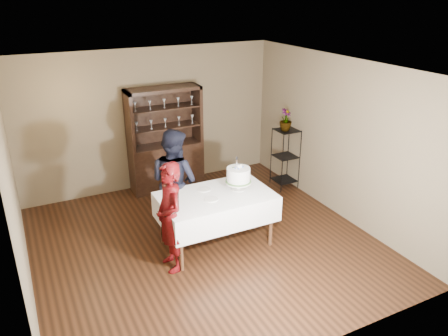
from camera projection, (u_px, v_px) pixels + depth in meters
The scene contains 14 objects.
floor at pixel (205, 243), 6.82m from camera, with size 5.00×5.00×0.00m, color black.
ceiling at pixel (201, 69), 5.78m from camera, with size 5.00×5.00×0.00m, color white.
back_wall at pixel (150, 120), 8.37m from camera, with size 5.00×0.02×2.70m, color brown.
wall_left at pixel (14, 198), 5.27m from camera, with size 0.02×5.00×2.70m, color brown.
wall_right at pixel (339, 138), 7.34m from camera, with size 0.02×5.00×2.70m, color brown.
china_hutch at pixel (166, 155), 8.51m from camera, with size 1.40×0.48×2.00m.
plant_etagere at pixel (285, 156), 8.51m from camera, with size 0.42×0.42×1.20m.
cake_table at pixel (216, 207), 6.56m from camera, with size 1.68×1.03×0.84m.
woman at pixel (170, 217), 5.95m from camera, with size 0.58×0.38×1.59m, color #3B0505.
man at pixel (174, 181), 6.91m from camera, with size 0.84×0.65×1.72m, color black.
cake at pixel (238, 176), 6.58m from camera, with size 0.43×0.43×0.55m.
plate_near at pixel (211, 199), 6.34m from camera, with size 0.20×0.20×0.01m, color silver.
plate_far at pixel (204, 189), 6.65m from camera, with size 0.20×0.20×0.01m, color silver.
potted_plant at pixel (286, 120), 8.20m from camera, with size 0.23×0.23×0.42m, color #487437.
Camera 1 is at (-2.35, -5.36, 3.70)m, focal length 35.00 mm.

